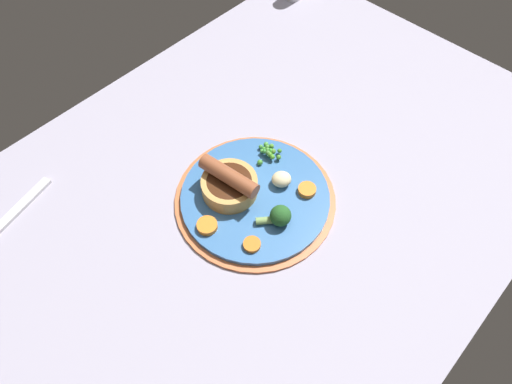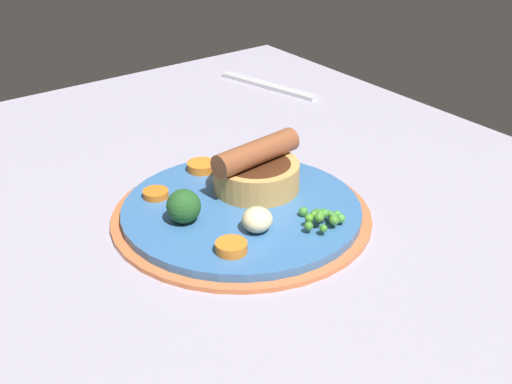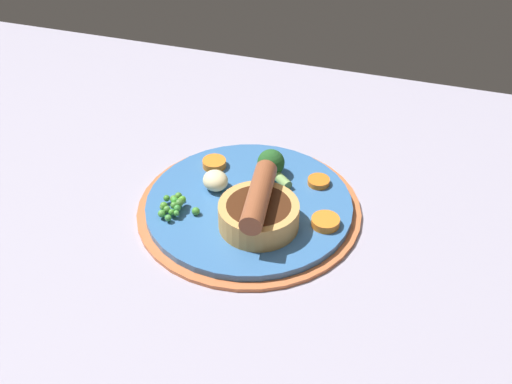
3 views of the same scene
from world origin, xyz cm
name	(u,v)px [view 1 (image 1 of 3)]	position (x,y,z in cm)	size (l,w,h in cm)	color
dining_table	(270,182)	(0.00, 0.00, 1.50)	(110.00, 80.00, 3.00)	#9E99AD
dinner_plate	(255,198)	(5.41, 1.34, 3.57)	(27.46, 27.46, 1.40)	#CC6B3D
sausage_pudding	(229,184)	(7.74, -2.34, 6.57)	(9.42, 10.96, 5.67)	tan
pea_pile	(269,152)	(-2.59, -2.81, 5.38)	(4.60, 4.86, 1.85)	#4A8A2C
broccoli_floret_near	(279,216)	(6.50, 7.63, 6.04)	(5.14, 4.82, 3.50)	#235623
potato_chunk_1	(281,179)	(0.56, 2.90, 5.59)	(3.35, 3.07, 2.39)	beige
carrot_slice_0	(307,190)	(-1.14, 7.20, 4.90)	(3.06, 3.06, 0.99)	orange
carrot_slice_1	(252,244)	(12.67, 7.51, 4.77)	(2.78, 2.78, 0.74)	orange
carrot_slice_3	(208,227)	(15.20, 0.31, 4.88)	(3.35, 3.35, 0.96)	orange
fork	(9,218)	(36.21, -25.80, 3.30)	(18.00, 1.60, 0.60)	silver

